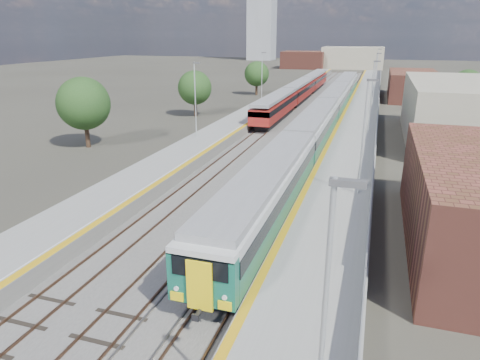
% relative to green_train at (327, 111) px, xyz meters
% --- Properties ---
extents(ground, '(320.00, 320.00, 0.00)m').
position_rel_green_train_xyz_m(ground, '(-1.50, 3.00, -2.22)').
color(ground, '#47443A').
rests_on(ground, ground).
extents(ballast_bed, '(10.50, 155.00, 0.06)m').
position_rel_green_train_xyz_m(ballast_bed, '(-3.75, 5.50, -2.19)').
color(ballast_bed, '#565451').
rests_on(ballast_bed, ground).
extents(tracks, '(8.96, 160.00, 0.17)m').
position_rel_green_train_xyz_m(tracks, '(-3.15, 7.17, -2.11)').
color(tracks, '#4C3323').
rests_on(tracks, ground).
extents(platform_right, '(4.70, 155.00, 8.52)m').
position_rel_green_train_xyz_m(platform_right, '(3.78, 5.49, -1.69)').
color(platform_right, slate).
rests_on(platform_right, ground).
extents(platform_left, '(4.30, 155.00, 8.52)m').
position_rel_green_train_xyz_m(platform_left, '(-10.55, 5.49, -1.70)').
color(platform_left, slate).
rests_on(platform_left, ground).
extents(buildings, '(72.00, 185.50, 40.00)m').
position_rel_green_train_xyz_m(buildings, '(-19.62, 91.60, 8.48)').
color(buildings, brown).
rests_on(buildings, ground).
extents(green_train, '(2.87, 79.77, 3.15)m').
position_rel_green_train_xyz_m(green_train, '(0.00, 0.00, 0.00)').
color(green_train, black).
rests_on(green_train, ground).
extents(red_train, '(2.64, 53.60, 3.33)m').
position_rel_green_train_xyz_m(red_train, '(-7.00, 20.85, -0.25)').
color(red_train, black).
rests_on(red_train, ground).
extents(tree_a, '(5.26, 5.26, 7.13)m').
position_rel_green_train_xyz_m(tree_a, '(-22.24, -16.71, 2.27)').
color(tree_a, '#382619').
rests_on(tree_a, ground).
extents(tree_b, '(4.70, 4.70, 6.37)m').
position_rel_green_train_xyz_m(tree_b, '(-18.66, 2.87, 1.79)').
color(tree_b, '#382619').
rests_on(tree_b, ground).
extents(tree_c, '(4.64, 4.64, 6.29)m').
position_rel_green_train_xyz_m(tree_c, '(-16.50, 27.24, 1.74)').
color(tree_c, '#382619').
rests_on(tree_c, ground).
extents(tree_d, '(4.52, 4.52, 6.12)m').
position_rel_green_train_xyz_m(tree_d, '(18.39, 20.02, 1.63)').
color(tree_d, '#382619').
rests_on(tree_d, ground).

